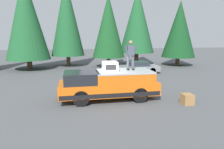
{
  "coord_description": "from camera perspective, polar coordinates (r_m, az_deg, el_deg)",
  "views": [
    {
      "loc": [
        -11.18,
        1.73,
        3.6
      ],
      "look_at": [
        0.3,
        -0.46,
        1.35
      ],
      "focal_mm": 32.36,
      "sensor_mm": 36.0,
      "label": 1
    }
  ],
  "objects": [
    {
      "name": "pickup_truck",
      "position": [
        11.48,
        -0.97,
        -2.85
      ],
      "size": [
        2.01,
        5.54,
        1.65
      ],
      "color": "orange",
      "rests_on": "ground"
    },
    {
      "name": "conifer_center_left",
      "position": [
        23.33,
        -1.03,
        13.48
      ],
      "size": [
        3.67,
        3.67,
        8.14
      ],
      "color": "#4C3826",
      "rests_on": "ground"
    },
    {
      "name": "conifer_far_left",
      "position": [
        26.0,
        18.5,
        12.01
      ],
      "size": [
        3.96,
        3.96,
        7.68
      ],
      "color": "#4C3826",
      "rests_on": "ground"
    },
    {
      "name": "conifer_left",
      "position": [
        25.98,
        7.13,
        14.85
      ],
      "size": [
        4.32,
        4.32,
        9.38
      ],
      "color": "#4C3826",
      "rests_on": "ground"
    },
    {
      "name": "wooden_crate",
      "position": [
        11.54,
        20.48,
        -6.54
      ],
      "size": [
        0.56,
        0.56,
        0.56
      ],
      "primitive_type": "cube",
      "color": "olive",
      "rests_on": "ground"
    },
    {
      "name": "compressor_unit",
      "position": [
        11.27,
        -0.59,
        2.36
      ],
      "size": [
        0.65,
        0.84,
        0.56
      ],
      "color": "white",
      "rests_on": "pickup_truck"
    },
    {
      "name": "conifer_center_right",
      "position": [
        24.9,
        -12.67,
        15.55
      ],
      "size": [
        3.88,
        3.88,
        10.2
      ],
      "color": "#4C3826",
      "rests_on": "ground"
    },
    {
      "name": "conifer_right",
      "position": [
        23.52,
        -23.13,
        14.7
      ],
      "size": [
        4.53,
        4.53,
        9.92
      ],
      "color": "#4C3826",
      "rests_on": "ground"
    },
    {
      "name": "person_on_truck_bed",
      "position": [
        11.66,
        5.26,
        5.69
      ],
      "size": [
        0.29,
        0.72,
        1.69
      ],
      "color": "#4C515B",
      "rests_on": "pickup_truck"
    },
    {
      "name": "ground_plane",
      "position": [
        11.87,
        -1.9,
        -6.76
      ],
      "size": [
        90.0,
        90.0,
        0.0
      ],
      "primitive_type": "plane",
      "color": "#4C4F51"
    },
    {
      "name": "parked_car_grey",
      "position": [
        19.79,
        7.25,
        2.03
      ],
      "size": [
        1.64,
        4.1,
        1.16
      ],
      "color": "gray",
      "rests_on": "ground"
    }
  ]
}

